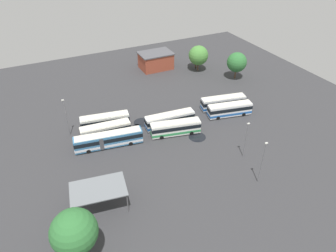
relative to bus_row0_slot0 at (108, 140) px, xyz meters
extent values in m
plane|color=#333335|center=(16.30, 1.44, -1.84)|extent=(111.27, 111.27, 0.00)
cube|color=teal|center=(0.05, -0.01, -0.02)|extent=(15.35, 4.76, 3.04)
cube|color=beige|center=(0.05, -0.01, 1.57)|extent=(14.72, 4.47, 0.14)
cube|color=black|center=(0.05, -0.01, 0.46)|extent=(15.43, 4.81, 0.97)
cube|color=silver|center=(0.05, -0.01, -0.87)|extent=(15.43, 4.81, 0.61)
cube|color=black|center=(7.55, -1.12, 0.56)|extent=(0.37, 2.09, 1.12)
cube|color=#47474C|center=(-1.59, 0.24, -0.02)|extent=(1.27, 2.72, 2.91)
cylinder|color=black|center=(4.87, 0.47, -1.34)|extent=(1.03, 0.44, 1.00)
cylinder|color=black|center=(4.52, -1.86, -1.34)|extent=(1.03, 0.44, 1.00)
cylinder|color=black|center=(-4.41, 1.85, -1.34)|extent=(1.03, 0.44, 1.00)
cylinder|color=black|center=(-4.76, -0.48, -1.34)|extent=(1.03, 0.44, 1.00)
cube|color=silver|center=(0.48, 3.71, -0.02)|extent=(11.68, 3.49, 3.04)
cube|color=beige|center=(0.48, 3.71, 1.57)|extent=(11.20, 3.24, 0.14)
cube|color=black|center=(0.48, 3.71, 0.46)|extent=(11.74, 3.53, 0.97)
cube|color=red|center=(0.48, 3.71, -0.87)|extent=(11.74, 3.53, 0.61)
cube|color=black|center=(6.23, 3.24, 0.56)|extent=(0.23, 2.10, 1.12)
cylinder|color=black|center=(4.13, 4.59, -1.34)|extent=(1.02, 0.38, 1.00)
cylinder|color=black|center=(3.94, 2.25, -1.34)|extent=(1.02, 0.38, 1.00)
cylinder|color=black|center=(-2.98, 5.17, -1.34)|extent=(1.02, 0.38, 1.00)
cylinder|color=black|center=(-3.17, 2.82, -1.34)|extent=(1.02, 0.38, 1.00)
cube|color=silver|center=(1.44, 7.62, -0.02)|extent=(11.89, 4.45, 3.04)
cube|color=beige|center=(1.44, 7.62, 1.57)|extent=(11.40, 4.17, 0.14)
cube|color=black|center=(1.44, 7.62, 0.46)|extent=(11.96, 4.49, 0.97)
cube|color=orange|center=(1.44, 7.62, -0.87)|extent=(11.96, 4.49, 0.61)
cube|color=black|center=(7.19, 6.66, 0.56)|extent=(0.41, 2.08, 1.12)
cylinder|color=black|center=(5.19, 8.19, -1.34)|extent=(1.04, 0.46, 1.00)
cylinder|color=black|center=(4.80, 5.86, -1.34)|extent=(1.04, 0.46, 1.00)
cylinder|color=black|center=(-1.92, 9.38, -1.34)|extent=(1.04, 0.46, 1.00)
cylinder|color=black|center=(-2.31, 7.05, -1.34)|extent=(1.04, 0.46, 1.00)
cube|color=silver|center=(15.62, -2.40, -0.02)|extent=(12.03, 5.03, 3.04)
cube|color=beige|center=(15.62, -2.40, 1.57)|extent=(11.52, 4.73, 0.14)
cube|color=black|center=(15.62, -2.40, 0.46)|extent=(12.09, 5.08, 0.97)
cube|color=#2D8C4C|center=(15.62, -2.40, -0.87)|extent=(12.09, 5.08, 0.61)
cube|color=black|center=(21.37, -3.67, 0.56)|extent=(0.51, 2.06, 1.12)
cylinder|color=black|center=(19.44, -2.03, -1.34)|extent=(1.04, 0.51, 1.00)
cylinder|color=black|center=(18.93, -4.33, -1.34)|extent=(1.04, 0.51, 1.00)
cylinder|color=black|center=(12.32, -0.46, -1.34)|extent=(1.04, 0.51, 1.00)
cylinder|color=black|center=(11.81, -2.76, -1.34)|extent=(1.04, 0.51, 1.00)
cube|color=silver|center=(15.96, 1.36, -0.02)|extent=(12.45, 3.55, 3.04)
cube|color=beige|center=(15.96, 1.36, 1.57)|extent=(11.94, 3.31, 0.14)
cube|color=black|center=(15.96, 1.36, 0.46)|extent=(12.51, 3.60, 0.97)
cube|color=#1E56A8|center=(15.96, 1.36, -0.87)|extent=(12.51, 3.60, 0.61)
cube|color=black|center=(22.09, 0.86, 0.56)|extent=(0.23, 2.10, 1.12)
cylinder|color=black|center=(19.85, 2.23, -1.34)|extent=(1.02, 0.38, 1.00)
cylinder|color=black|center=(19.66, -0.12, -1.34)|extent=(1.02, 0.38, 1.00)
cylinder|color=black|center=(12.26, 2.85, -1.34)|extent=(1.02, 0.38, 1.00)
cylinder|color=black|center=(12.07, 0.50, -1.34)|extent=(1.02, 0.38, 1.00)
cube|color=silver|center=(31.96, -1.11, -0.02)|extent=(11.74, 4.84, 3.04)
cube|color=beige|center=(31.96, -1.11, 1.57)|extent=(11.25, 4.55, 0.14)
cube|color=black|center=(31.96, -1.11, 0.46)|extent=(11.81, 4.89, 0.97)
cube|color=#1E56A8|center=(31.96, -1.11, -0.87)|extent=(11.81, 4.89, 0.61)
cube|color=black|center=(37.58, -2.28, 0.56)|extent=(0.49, 2.07, 1.12)
cylinder|color=black|center=(35.67, -0.68, -1.34)|extent=(1.04, 0.50, 1.00)
cylinder|color=black|center=(35.19, -2.99, -1.34)|extent=(1.04, 0.50, 1.00)
cylinder|color=black|center=(28.72, 0.77, -1.34)|extent=(1.04, 0.50, 1.00)
cylinder|color=black|center=(28.24, -1.54, -1.34)|extent=(1.04, 0.50, 1.00)
cube|color=silver|center=(32.53, 2.68, -0.02)|extent=(12.25, 4.86, 3.04)
cube|color=beige|center=(32.53, 2.68, 1.57)|extent=(11.74, 4.56, 0.14)
cube|color=black|center=(32.53, 2.68, 0.46)|extent=(12.31, 4.90, 0.97)
cube|color=#1E56A8|center=(32.53, 2.68, -0.87)|extent=(12.31, 4.90, 0.61)
cube|color=black|center=(38.42, 1.51, 0.56)|extent=(0.47, 2.07, 1.12)
cylinder|color=black|center=(36.40, 3.11, -1.34)|extent=(1.04, 0.49, 1.00)
cylinder|color=black|center=(35.94, 0.80, -1.34)|extent=(1.04, 0.49, 1.00)
cylinder|color=black|center=(29.12, 4.56, -1.34)|extent=(1.04, 0.49, 1.00)
cylinder|color=black|center=(28.66, 2.25, -1.34)|extent=(1.04, 0.49, 1.00)
cube|color=#99422D|center=(26.94, 34.59, 0.74)|extent=(10.28, 7.22, 5.16)
cube|color=#4C4C51|center=(26.94, 34.59, 3.50)|extent=(10.90, 7.65, 0.36)
cube|color=black|center=(32.08, 34.57, -0.74)|extent=(0.07, 1.80, 2.20)
cube|color=slate|center=(-6.39, -16.08, 2.43)|extent=(10.38, 7.42, 0.20)
cylinder|color=#59595B|center=(-1.54, -14.06, 0.24)|extent=(0.20, 0.20, 4.17)
cylinder|color=#59595B|center=(-2.36, -19.45, 0.24)|extent=(0.20, 0.20, 4.17)
cylinder|color=#59595B|center=(-10.42, -12.71, 0.24)|extent=(0.20, 0.20, 4.17)
cylinder|color=#59595B|center=(-11.24, -18.10, 0.24)|extent=(0.20, 0.20, 4.17)
cylinder|color=slate|center=(25.15, -15.99, 2.33)|extent=(0.16, 0.16, 8.34)
cube|color=silver|center=(25.15, -15.99, 6.68)|extent=(0.56, 0.28, 0.20)
cylinder|color=slate|center=(23.01, -23.58, 2.85)|extent=(0.16, 0.16, 9.37)
cube|color=silver|center=(23.01, -23.58, 7.71)|extent=(0.56, 0.28, 0.20)
cylinder|color=slate|center=(-7.10, 8.27, 2.81)|extent=(0.16, 0.16, 9.30)
cube|color=silver|center=(-7.10, 8.27, 7.64)|extent=(0.56, 0.28, 0.20)
cylinder|color=brown|center=(38.85, 26.85, -0.55)|extent=(0.44, 0.44, 2.58)
sphere|color=#478438|center=(38.85, 26.85, 3.44)|extent=(6.36, 6.36, 6.36)
cylinder|color=brown|center=(39.19, 28.87, -0.54)|extent=(0.44, 0.44, 2.60)
sphere|color=#387A3D|center=(39.19, 28.87, 2.91)|extent=(5.05, 5.05, 5.05)
cylinder|color=brown|center=(46.53, 16.47, -0.43)|extent=(0.44, 0.44, 2.82)
sphere|color=#2D6B33|center=(46.53, 16.47, 3.59)|extent=(6.14, 6.14, 6.14)
cylinder|color=brown|center=(-11.92, -24.55, -0.28)|extent=(0.44, 0.44, 3.12)
sphere|color=#2D6B33|center=(-11.92, -24.55, 4.21)|extent=(6.90, 6.90, 6.90)
cylinder|color=black|center=(12.07, 3.46, -1.84)|extent=(3.08, 3.08, 0.01)
cylinder|color=black|center=(19.71, -5.70, -1.84)|extent=(4.08, 4.08, 0.01)
cylinder|color=black|center=(10.29, 5.80, -1.84)|extent=(4.16, 4.16, 0.01)
cylinder|color=black|center=(33.64, 6.78, -1.84)|extent=(2.16, 2.16, 0.01)
cylinder|color=black|center=(8.32, 4.51, -1.84)|extent=(2.28, 2.28, 0.01)
camera|label=1|loc=(-11.75, -55.01, 41.45)|focal=32.82mm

